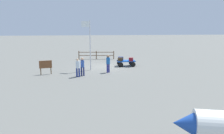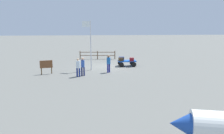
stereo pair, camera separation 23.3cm
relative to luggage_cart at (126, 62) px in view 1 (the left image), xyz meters
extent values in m
plane|color=slate|center=(2.08, -0.01, -0.44)|extent=(120.00, 120.00, 0.00)
cube|color=#154EB7|center=(-0.02, 0.00, 0.12)|extent=(1.96, 1.03, 0.10)
cube|color=#154EB7|center=(0.88, 0.04, 0.12)|extent=(0.12, 0.90, 0.10)
cylinder|color=black|center=(0.62, 0.52, -0.18)|extent=(0.51, 0.14, 0.51)
cylinder|color=black|center=(0.67, -0.46, -0.18)|extent=(0.51, 0.14, 0.51)
cylinder|color=black|center=(-0.71, 0.46, -0.18)|extent=(0.51, 0.14, 0.51)
cylinder|color=black|center=(-0.67, -0.52, -0.18)|extent=(0.51, 0.14, 0.51)
cube|color=navy|center=(0.56, -0.15, 0.37)|extent=(0.59, 0.45, 0.39)
cube|color=maroon|center=(-0.47, 0.37, 0.35)|extent=(0.48, 0.39, 0.35)
cube|color=#3B2C1B|center=(0.66, 0.24, 0.34)|extent=(0.52, 0.43, 0.35)
cylinder|color=navy|center=(4.76, 4.33, -0.05)|extent=(0.14, 0.14, 0.77)
cylinder|color=navy|center=(4.96, 4.33, -0.05)|extent=(0.14, 0.14, 0.77)
cylinder|color=silver|center=(4.86, 4.33, 0.65)|extent=(0.34, 0.34, 0.62)
sphere|color=tan|center=(4.86, 4.33, 1.06)|extent=(0.21, 0.21, 0.21)
cylinder|color=navy|center=(2.06, 2.86, -0.03)|extent=(0.14, 0.14, 0.82)
cylinder|color=navy|center=(2.22, 2.97, -0.03)|extent=(0.14, 0.14, 0.82)
cylinder|color=#1F5FAC|center=(2.14, 2.91, 0.68)|extent=(0.50, 0.50, 0.60)
sphere|color=#966F51|center=(2.14, 2.91, 1.11)|extent=(0.26, 0.26, 0.26)
cylinder|color=navy|center=(4.38, 4.01, -0.05)|extent=(0.14, 0.14, 0.78)
cylinder|color=navy|center=(4.58, 4.01, -0.05)|extent=(0.14, 0.14, 0.78)
cylinder|color=#2E51A4|center=(4.48, 4.01, 0.65)|extent=(0.31, 0.31, 0.61)
sphere|color=tan|center=(4.48, 4.01, 1.07)|extent=(0.24, 0.24, 0.24)
cone|color=#1D46A1|center=(0.24, 15.72, 0.56)|extent=(1.11, 1.18, 1.00)
cylinder|color=silver|center=(3.79, 1.65, 1.99)|extent=(0.10, 0.10, 4.86)
cube|color=white|center=(4.22, 1.65, 4.04)|extent=(0.74, 0.21, 0.56)
cylinder|color=#4C3319|center=(7.40, 3.04, -0.15)|extent=(0.08, 0.08, 0.57)
cylinder|color=#4C3319|center=(8.26, 3.25, -0.15)|extent=(0.08, 0.08, 0.57)
cube|color=brown|center=(7.83, 3.14, 0.48)|extent=(1.10, 0.32, 0.69)
cylinder|color=brown|center=(0.86, -4.73, 0.09)|extent=(0.12, 0.12, 1.05)
cylinder|color=brown|center=(3.10, -4.92, 0.09)|extent=(0.12, 0.12, 1.05)
cylinder|color=brown|center=(5.34, -5.10, 0.09)|extent=(0.12, 0.12, 1.05)
cube|color=brown|center=(3.10, -4.92, 0.46)|extent=(4.49, 0.44, 0.08)
cube|color=brown|center=(3.10, -4.92, 0.04)|extent=(4.49, 0.44, 0.08)
camera|label=1|loc=(3.56, 22.74, 4.16)|focal=34.65mm
camera|label=2|loc=(3.33, 22.76, 4.16)|focal=34.65mm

